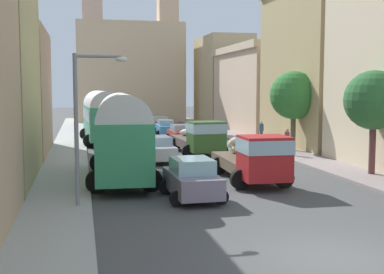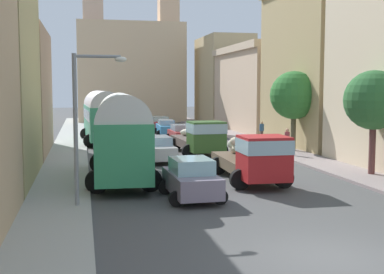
% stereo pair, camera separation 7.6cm
% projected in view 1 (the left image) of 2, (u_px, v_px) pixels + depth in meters
% --- Properties ---
extents(ground_plane, '(154.00, 154.00, 0.00)m').
position_uv_depth(ground_plane, '(165.00, 145.00, 39.65)').
color(ground_plane, '#4C4C4D').
extents(sidewalk_left, '(2.50, 70.00, 0.14)m').
position_uv_depth(sidewalk_left, '(69.00, 146.00, 38.11)').
color(sidewalk_left, '#A9ABA3').
rests_on(sidewalk_left, ground).
extents(sidewalk_right, '(2.50, 70.00, 0.14)m').
position_uv_depth(sidewalk_right, '(254.00, 142.00, 41.17)').
color(sidewalk_right, gray).
rests_on(sidewalk_right, ground).
extents(building_left_2, '(4.91, 10.52, 8.29)m').
position_uv_depth(building_left_2, '(9.00, 92.00, 33.57)').
color(building_left_2, tan).
rests_on(building_left_2, ground).
extents(building_right_2, '(5.71, 11.00, 12.27)m').
position_uv_depth(building_right_2, '(318.00, 65.00, 38.11)').
color(building_right_2, tan).
rests_on(building_right_2, ground).
extents(building_right_3, '(6.30, 14.52, 8.62)m').
position_uv_depth(building_right_3, '(259.00, 89.00, 51.65)').
color(building_right_3, beige).
rests_on(building_right_3, ground).
extents(building_right_4, '(5.26, 10.20, 10.72)m').
position_uv_depth(building_right_4, '(223.00, 80.00, 63.95)').
color(building_right_4, tan).
rests_on(building_right_4, ground).
extents(distant_church, '(13.62, 7.30, 21.30)m').
position_uv_depth(distant_church, '(130.00, 66.00, 66.53)').
color(distant_church, '#D8B78E').
rests_on(distant_church, ground).
extents(parked_bus_0, '(3.52, 8.86, 4.18)m').
position_uv_depth(parked_bus_0, '(122.00, 133.00, 24.20)').
color(parked_bus_0, '#379A62').
rests_on(parked_bus_0, ground).
extents(parked_bus_1, '(3.56, 9.58, 4.19)m').
position_uv_depth(parked_bus_1, '(102.00, 114.00, 40.90)').
color(parked_bus_1, '#3C956D').
rests_on(parked_bus_1, ground).
extents(cargo_truck_0, '(2.99, 6.77, 2.36)m').
position_uv_depth(cargo_truck_0, '(253.00, 157.00, 23.65)').
color(cargo_truck_0, '#B31E21').
rests_on(cargo_truck_0, ground).
extents(cargo_truck_1, '(3.18, 6.95, 2.34)m').
position_uv_depth(cargo_truck_1, '(200.00, 137.00, 33.44)').
color(cargo_truck_1, '#365B27').
rests_on(cargo_truck_1, ground).
extents(car_0, '(2.42, 3.66, 1.43)m').
position_uv_depth(car_0, '(182.00, 133.00, 41.93)').
color(car_0, '#B73232').
rests_on(car_0, ground).
extents(car_1, '(2.21, 4.44, 1.45)m').
position_uv_depth(car_1, '(166.00, 127.00, 47.74)').
color(car_1, '#3784BD').
rests_on(car_1, ground).
extents(car_2, '(2.47, 4.37, 1.42)m').
position_uv_depth(car_2, '(159.00, 123.00, 53.77)').
color(car_2, '#B3292F').
rests_on(car_2, ground).
extents(car_3, '(2.37, 3.79, 1.65)m').
position_uv_depth(car_3, '(192.00, 179.00, 20.37)').
color(car_3, gray).
rests_on(car_3, ground).
extents(car_4, '(2.37, 4.27, 1.53)m').
position_uv_depth(car_4, '(157.00, 149.00, 30.79)').
color(car_4, silver).
rests_on(car_4, ground).
extents(car_5, '(2.31, 3.73, 1.48)m').
position_uv_depth(car_5, '(142.00, 137.00, 38.30)').
color(car_5, '#222629').
rests_on(car_5, ground).
extents(car_6, '(2.37, 4.41, 1.52)m').
position_uv_depth(car_6, '(127.00, 123.00, 53.56)').
color(car_6, silver).
rests_on(car_6, ground).
extents(pedestrian_0, '(0.44, 0.44, 1.82)m').
position_uv_depth(pedestrian_0, '(261.00, 131.00, 40.05)').
color(pedestrian_0, '#4C3B38').
rests_on(pedestrian_0, ground).
extents(pedestrian_1, '(0.45, 0.45, 1.85)m').
position_uv_depth(pedestrian_1, '(287.00, 140.00, 32.80)').
color(pedestrian_1, '#20354C').
rests_on(pedestrian_1, ground).
extents(streetlamp_near, '(1.97, 0.28, 5.69)m').
position_uv_depth(streetlamp_near, '(85.00, 114.00, 18.54)').
color(streetlamp_near, gray).
rests_on(streetlamp_near, ground).
extents(roadside_tree_1, '(2.96, 2.96, 5.33)m').
position_uv_depth(roadside_tree_1, '(374.00, 101.00, 25.29)').
color(roadside_tree_1, brown).
rests_on(roadside_tree_1, ground).
extents(roadside_tree_2, '(3.29, 3.29, 5.58)m').
position_uv_depth(roadside_tree_2, '(294.00, 95.00, 34.82)').
color(roadside_tree_2, brown).
rests_on(roadside_tree_2, ground).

